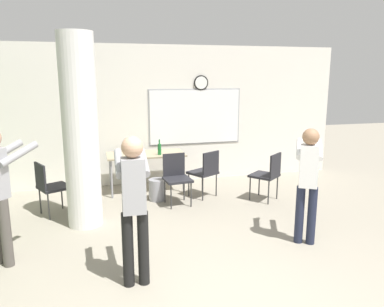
{
  "coord_description": "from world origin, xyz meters",
  "views": [
    {
      "loc": [
        -1.17,
        -2.53,
        2.22
      ],
      "look_at": [
        0.24,
        2.84,
        1.04
      ],
      "focal_mm": 35.0,
      "sensor_mm": 36.0,
      "label": 1
    }
  ],
  "objects_px": {
    "chair_table_right": "(205,170)",
    "person_playing_front": "(134,199)",
    "chair_near_pillar": "(50,185)",
    "chair_mid_room": "(268,173)",
    "folding_table": "(146,156)",
    "chair_table_front": "(176,175)",
    "bottle_on_table": "(159,149)",
    "person_playing_side": "(308,177)"
  },
  "relations": [
    {
      "from": "chair_table_right",
      "to": "person_playing_front",
      "type": "height_order",
      "value": "person_playing_front"
    },
    {
      "from": "chair_near_pillar",
      "to": "chair_table_right",
      "type": "bearing_deg",
      "value": 5.3
    },
    {
      "from": "chair_mid_room",
      "to": "person_playing_front",
      "type": "distance_m",
      "value": 3.37
    },
    {
      "from": "folding_table",
      "to": "chair_table_front",
      "type": "distance_m",
      "value": 0.97
    },
    {
      "from": "chair_table_right",
      "to": "person_playing_front",
      "type": "relative_size",
      "value": 0.54
    },
    {
      "from": "bottle_on_table",
      "to": "chair_table_right",
      "type": "relative_size",
      "value": 0.33
    },
    {
      "from": "chair_table_front",
      "to": "chair_table_right",
      "type": "height_order",
      "value": "same"
    },
    {
      "from": "folding_table",
      "to": "chair_table_front",
      "type": "relative_size",
      "value": 1.68
    },
    {
      "from": "chair_near_pillar",
      "to": "folding_table",
      "type": "bearing_deg",
      "value": 28.73
    },
    {
      "from": "chair_near_pillar",
      "to": "chair_mid_room",
      "type": "distance_m",
      "value": 3.67
    },
    {
      "from": "chair_table_front",
      "to": "person_playing_front",
      "type": "distance_m",
      "value": 2.62
    },
    {
      "from": "bottle_on_table",
      "to": "chair_mid_room",
      "type": "bearing_deg",
      "value": -28.49
    },
    {
      "from": "folding_table",
      "to": "chair_mid_room",
      "type": "relative_size",
      "value": 1.68
    },
    {
      "from": "chair_near_pillar",
      "to": "person_playing_front",
      "type": "relative_size",
      "value": 0.54
    },
    {
      "from": "chair_table_front",
      "to": "person_playing_side",
      "type": "distance_m",
      "value": 2.4
    },
    {
      "from": "bottle_on_table",
      "to": "chair_table_front",
      "type": "relative_size",
      "value": 0.33
    },
    {
      "from": "chair_table_right",
      "to": "person_playing_side",
      "type": "relative_size",
      "value": 0.56
    },
    {
      "from": "chair_mid_room",
      "to": "chair_table_right",
      "type": "bearing_deg",
      "value": 155.36
    },
    {
      "from": "chair_near_pillar",
      "to": "person_playing_side",
      "type": "height_order",
      "value": "person_playing_side"
    },
    {
      "from": "chair_table_right",
      "to": "folding_table",
      "type": "bearing_deg",
      "value": 146.32
    },
    {
      "from": "chair_table_front",
      "to": "person_playing_front",
      "type": "bearing_deg",
      "value": -112.02
    },
    {
      "from": "folding_table",
      "to": "chair_table_front",
      "type": "height_order",
      "value": "chair_table_front"
    },
    {
      "from": "chair_mid_room",
      "to": "folding_table",
      "type": "bearing_deg",
      "value": 150.69
    },
    {
      "from": "person_playing_side",
      "to": "chair_near_pillar",
      "type": "bearing_deg",
      "value": 150.67
    },
    {
      "from": "chair_near_pillar",
      "to": "bottle_on_table",
      "type": "bearing_deg",
      "value": 21.38
    },
    {
      "from": "folding_table",
      "to": "bottle_on_table",
      "type": "xyz_separation_m",
      "value": [
        0.24,
        -0.17,
        0.16
      ]
    },
    {
      "from": "bottle_on_table",
      "to": "chair_mid_room",
      "type": "relative_size",
      "value": 0.33
    },
    {
      "from": "bottle_on_table",
      "to": "chair_table_right",
      "type": "bearing_deg",
      "value": -33.26
    },
    {
      "from": "bottle_on_table",
      "to": "chair_mid_room",
      "type": "distance_m",
      "value": 2.05
    },
    {
      "from": "chair_near_pillar",
      "to": "chair_mid_room",
      "type": "bearing_deg",
      "value": -3.44
    },
    {
      "from": "chair_table_right",
      "to": "bottle_on_table",
      "type": "bearing_deg",
      "value": 146.74
    },
    {
      "from": "folding_table",
      "to": "person_playing_front",
      "type": "relative_size",
      "value": 0.9
    },
    {
      "from": "chair_near_pillar",
      "to": "chair_table_front",
      "type": "relative_size",
      "value": 1.0
    },
    {
      "from": "folding_table",
      "to": "bottle_on_table",
      "type": "relative_size",
      "value": 5.06
    },
    {
      "from": "folding_table",
      "to": "chair_near_pillar",
      "type": "distance_m",
      "value": 1.9
    },
    {
      "from": "chair_mid_room",
      "to": "person_playing_side",
      "type": "bearing_deg",
      "value": -99.1
    },
    {
      "from": "chair_table_right",
      "to": "person_playing_side",
      "type": "distance_m",
      "value": 2.32
    },
    {
      "from": "chair_mid_room",
      "to": "chair_table_right",
      "type": "relative_size",
      "value": 1.0
    },
    {
      "from": "chair_near_pillar",
      "to": "chair_table_right",
      "type": "relative_size",
      "value": 1.0
    },
    {
      "from": "bottle_on_table",
      "to": "person_playing_front",
      "type": "xyz_separation_m",
      "value": [
        -0.8,
        -3.09,
        0.11
      ]
    },
    {
      "from": "chair_mid_room",
      "to": "person_playing_front",
      "type": "bearing_deg",
      "value": -140.36
    },
    {
      "from": "chair_near_pillar",
      "to": "chair_table_right",
      "type": "height_order",
      "value": "same"
    }
  ]
}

